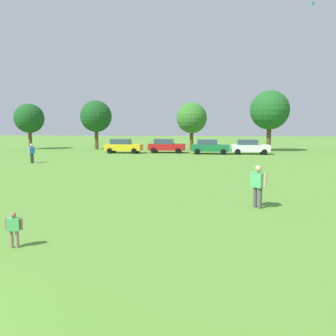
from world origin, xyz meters
The scene contains 12 objects.
ground_plane centered at (0.00, 30.00, 0.00)m, with size 160.00×160.00×0.00m, color #568C33.
child_kite_flyer centered at (0.19, 4.72, 0.57)m, with size 0.45×0.24×0.96m.
adult_bystander centered at (7.09, 10.19, 1.00)m, with size 0.59×0.64×1.68m.
bystander_near_trees centered at (-10.32, 24.59, 1.01)m, with size 0.33×0.81×1.70m.
parked_car_yellow_0 centered at (-5.41, 36.61, 0.86)m, with size 4.30×2.02×1.68m.
parked_car_red_1 centered at (-0.38, 37.75, 0.86)m, with size 4.30×2.02×1.68m.
parked_car_green_2 centered at (4.85, 36.66, 0.86)m, with size 4.30×2.02×1.68m.
parked_car_white_3 centered at (9.38, 36.92, 0.86)m, with size 4.30×2.02×1.68m.
tree_far_left centered at (-20.07, 41.79, 4.25)m, with size 4.04×4.04×6.30m.
tree_left centered at (-10.80, 42.72, 4.52)m, with size 4.29×4.29×6.69m.
tree_center_left centered at (2.35, 42.80, 4.25)m, with size 4.04×4.04×6.29m.
tree_center_right centered at (12.29, 42.29, 5.20)m, with size 4.94×4.94×7.70m.
Camera 1 is at (5.37, -3.47, 3.19)m, focal length 36.96 mm.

